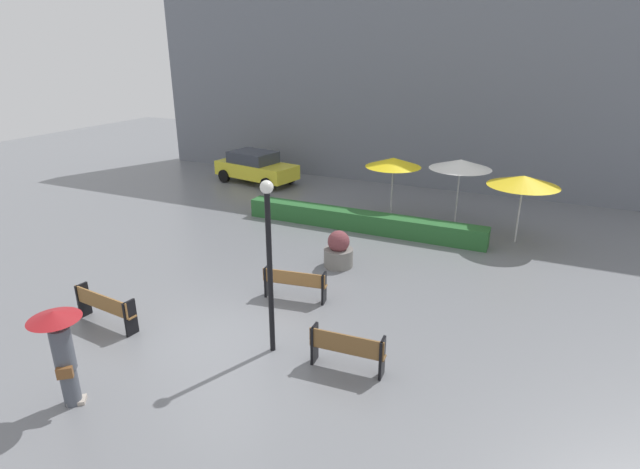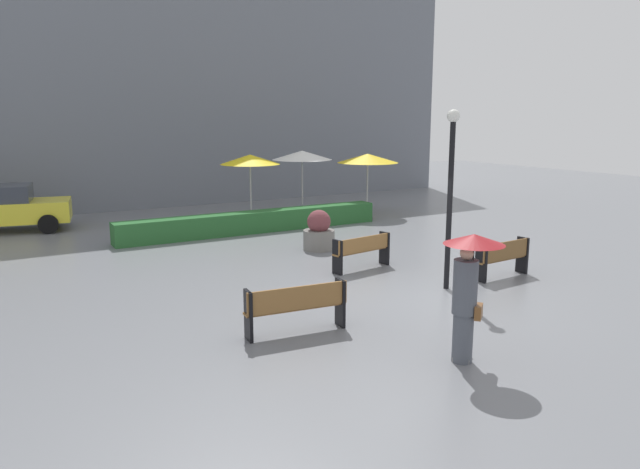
{
  "view_description": "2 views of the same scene",
  "coord_description": "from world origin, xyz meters",
  "px_view_note": "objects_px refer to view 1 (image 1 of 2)",
  "views": [
    {
      "loc": [
        6.39,
        -8.3,
        6.47
      ],
      "look_at": [
        0.63,
        4.16,
        1.3
      ],
      "focal_mm": 28.08,
      "sensor_mm": 36.0,
      "label": 1
    },
    {
      "loc": [
        -7.67,
        -9.55,
        3.8
      ],
      "look_at": [
        -0.35,
        2.87,
        0.93
      ],
      "focal_mm": 33.23,
      "sensor_mm": 36.0,
      "label": 2
    }
  ],
  "objects_px": {
    "bench_mid_center": "(295,282)",
    "patio_umbrella_yellow": "(393,162)",
    "bench_near_right": "(347,348)",
    "bench_near_left": "(104,306)",
    "planter_pot": "(339,251)",
    "lamp_post": "(269,251)",
    "parked_car": "(256,167)",
    "pedestrian_with_umbrella": "(61,346)",
    "patio_umbrella_white": "(461,164)",
    "patio_umbrella_yellow_far": "(524,181)"
  },
  "relations": [
    {
      "from": "planter_pot",
      "to": "bench_near_left",
      "type": "bearing_deg",
      "value": -123.71
    },
    {
      "from": "pedestrian_with_umbrella",
      "to": "patio_umbrella_yellow",
      "type": "relative_size",
      "value": 0.83
    },
    {
      "from": "patio_umbrella_yellow",
      "to": "planter_pot",
      "type": "bearing_deg",
      "value": -91.36
    },
    {
      "from": "bench_near_right",
      "to": "bench_near_left",
      "type": "distance_m",
      "value": 6.12
    },
    {
      "from": "bench_mid_center",
      "to": "patio_umbrella_yellow",
      "type": "bearing_deg",
      "value": 87.51
    },
    {
      "from": "patio_umbrella_white",
      "to": "patio_umbrella_yellow_far",
      "type": "relative_size",
      "value": 1.05
    },
    {
      "from": "pedestrian_with_umbrella",
      "to": "patio_umbrella_yellow",
      "type": "bearing_deg",
      "value": 80.4
    },
    {
      "from": "planter_pot",
      "to": "parked_car",
      "type": "bearing_deg",
      "value": 135.11
    },
    {
      "from": "bench_near_left",
      "to": "planter_pot",
      "type": "relative_size",
      "value": 1.63
    },
    {
      "from": "patio_umbrella_yellow_far",
      "to": "bench_near_left",
      "type": "bearing_deg",
      "value": -130.32
    },
    {
      "from": "patio_umbrella_yellow",
      "to": "lamp_post",
      "type": "bearing_deg",
      "value": -88.1
    },
    {
      "from": "bench_mid_center",
      "to": "patio_umbrella_yellow",
      "type": "relative_size",
      "value": 0.71
    },
    {
      "from": "pedestrian_with_umbrella",
      "to": "planter_pot",
      "type": "relative_size",
      "value": 1.76
    },
    {
      "from": "bench_mid_center",
      "to": "pedestrian_with_umbrella",
      "type": "height_order",
      "value": "pedestrian_with_umbrella"
    },
    {
      "from": "bench_mid_center",
      "to": "patio_umbrella_white",
      "type": "relative_size",
      "value": 0.7
    },
    {
      "from": "planter_pot",
      "to": "patio_umbrella_yellow",
      "type": "bearing_deg",
      "value": 88.64
    },
    {
      "from": "patio_umbrella_yellow",
      "to": "patio_umbrella_white",
      "type": "bearing_deg",
      "value": 12.77
    },
    {
      "from": "bench_near_left",
      "to": "lamp_post",
      "type": "bearing_deg",
      "value": 10.55
    },
    {
      "from": "patio_umbrella_yellow",
      "to": "patio_umbrella_yellow_far",
      "type": "relative_size",
      "value": 1.04
    },
    {
      "from": "bench_near_right",
      "to": "bench_near_left",
      "type": "relative_size",
      "value": 0.86
    },
    {
      "from": "bench_near_right",
      "to": "parked_car",
      "type": "height_order",
      "value": "parked_car"
    },
    {
      "from": "patio_umbrella_yellow_far",
      "to": "patio_umbrella_yellow",
      "type": "bearing_deg",
      "value": 173.17
    },
    {
      "from": "bench_near_left",
      "to": "patio_umbrella_white",
      "type": "distance_m",
      "value": 13.13
    },
    {
      "from": "patio_umbrella_yellow_far",
      "to": "parked_car",
      "type": "xyz_separation_m",
      "value": [
        -12.67,
        3.26,
        -1.4
      ]
    },
    {
      "from": "lamp_post",
      "to": "patio_umbrella_white",
      "type": "distance_m",
      "value": 10.76
    },
    {
      "from": "bench_mid_center",
      "to": "lamp_post",
      "type": "xyz_separation_m",
      "value": [
        0.66,
        -2.36,
        1.9
      ]
    },
    {
      "from": "pedestrian_with_umbrella",
      "to": "patio_umbrella_yellow_far",
      "type": "relative_size",
      "value": 0.86
    },
    {
      "from": "pedestrian_with_umbrella",
      "to": "lamp_post",
      "type": "relative_size",
      "value": 0.52
    },
    {
      "from": "bench_near_left",
      "to": "parked_car",
      "type": "distance_m",
      "value": 14.06
    },
    {
      "from": "patio_umbrella_yellow",
      "to": "patio_umbrella_white",
      "type": "height_order",
      "value": "patio_umbrella_white"
    },
    {
      "from": "bench_near_left",
      "to": "patio_umbrella_yellow_far",
      "type": "bearing_deg",
      "value": 49.68
    },
    {
      "from": "bench_mid_center",
      "to": "planter_pot",
      "type": "height_order",
      "value": "planter_pot"
    },
    {
      "from": "bench_mid_center",
      "to": "lamp_post",
      "type": "height_order",
      "value": "lamp_post"
    },
    {
      "from": "bench_mid_center",
      "to": "bench_near_left",
      "type": "relative_size",
      "value": 0.93
    },
    {
      "from": "lamp_post",
      "to": "parked_car",
      "type": "relative_size",
      "value": 0.89
    },
    {
      "from": "bench_near_right",
      "to": "patio_umbrella_yellow_far",
      "type": "xyz_separation_m",
      "value": [
        2.61,
        9.42,
        1.69
      ]
    },
    {
      "from": "bench_mid_center",
      "to": "parked_car",
      "type": "distance_m",
      "value": 12.81
    },
    {
      "from": "planter_pot",
      "to": "patio_umbrella_yellow",
      "type": "xyz_separation_m",
      "value": [
        0.12,
        5.08,
        1.8
      ]
    },
    {
      "from": "lamp_post",
      "to": "parked_car",
      "type": "height_order",
      "value": "lamp_post"
    },
    {
      "from": "lamp_post",
      "to": "parked_car",
      "type": "bearing_deg",
      "value": 123.05
    },
    {
      "from": "bench_near_left",
      "to": "planter_pot",
      "type": "bearing_deg",
      "value": 56.29
    },
    {
      "from": "bench_mid_center",
      "to": "bench_near_left",
      "type": "bearing_deg",
      "value": -138.7
    },
    {
      "from": "pedestrian_with_umbrella",
      "to": "patio_umbrella_yellow",
      "type": "distance_m",
      "value": 13.45
    },
    {
      "from": "bench_near_left",
      "to": "parked_car",
      "type": "relative_size",
      "value": 0.43
    },
    {
      "from": "pedestrian_with_umbrella",
      "to": "patio_umbrella_white",
      "type": "xyz_separation_m",
      "value": [
        4.67,
        13.78,
        1.04
      ]
    },
    {
      "from": "bench_mid_center",
      "to": "bench_near_right",
      "type": "relative_size",
      "value": 1.08
    },
    {
      "from": "bench_mid_center",
      "to": "bench_near_left",
      "type": "xyz_separation_m",
      "value": [
        -3.59,
        -3.16,
        0.01
      ]
    },
    {
      "from": "bench_near_left",
      "to": "patio_umbrella_yellow",
      "type": "distance_m",
      "value": 11.62
    },
    {
      "from": "bench_mid_center",
      "to": "patio_umbrella_white",
      "type": "xyz_separation_m",
      "value": [
        2.77,
        8.18,
        1.83
      ]
    },
    {
      "from": "planter_pot",
      "to": "patio_umbrella_yellow_far",
      "type": "bearing_deg",
      "value": 42.86
    }
  ]
}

